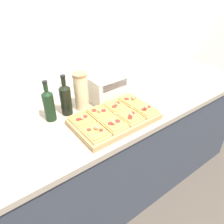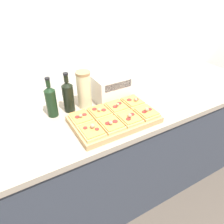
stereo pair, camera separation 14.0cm
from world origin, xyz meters
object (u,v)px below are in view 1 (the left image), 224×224
object	(u,v)px
cutting_board	(115,119)
toaster_oven	(107,88)
wine_bottle	(66,99)
grain_jar_tall	(81,91)
olive_oil_bottle	(49,105)

from	to	relation	value
cutting_board	toaster_oven	distance (m)	0.31
wine_bottle	grain_jar_tall	world-z (taller)	wine_bottle
wine_bottle	grain_jar_tall	size ratio (longest dim) A/B	1.06
olive_oil_bottle	grain_jar_tall	world-z (taller)	olive_oil_bottle
cutting_board	grain_jar_tall	world-z (taller)	grain_jar_tall
olive_oil_bottle	wine_bottle	distance (m)	0.12
grain_jar_tall	toaster_oven	xyz separation A→B (m)	(0.22, -0.00, -0.04)
olive_oil_bottle	wine_bottle	size ratio (longest dim) A/B	0.98
olive_oil_bottle	toaster_oven	size ratio (longest dim) A/B	0.95
olive_oil_bottle	grain_jar_tall	bearing A→B (deg)	-0.00
wine_bottle	toaster_oven	distance (m)	0.33
cutting_board	olive_oil_bottle	xyz separation A→B (m)	(-0.32, 0.27, 0.09)
olive_oil_bottle	toaster_oven	bearing A→B (deg)	-0.11
grain_jar_tall	toaster_oven	bearing A→B (deg)	-0.23
toaster_oven	grain_jar_tall	bearing A→B (deg)	179.77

